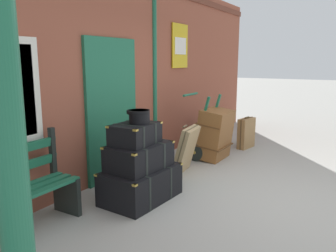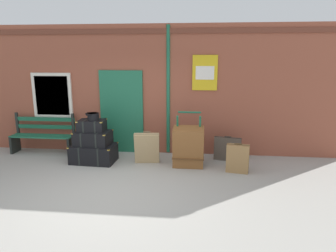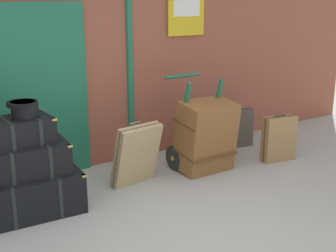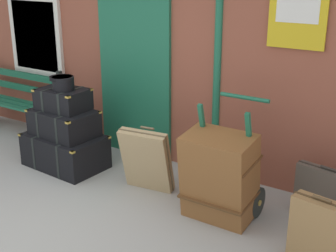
{
  "view_description": "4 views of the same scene",
  "coord_description": "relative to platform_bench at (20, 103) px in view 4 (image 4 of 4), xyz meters",
  "views": [
    {
      "loc": [
        -4.24,
        -0.85,
        1.78
      ],
      "look_at": [
        0.45,
        1.93,
        0.72
      ],
      "focal_mm": 36.45,
      "sensor_mm": 36.0,
      "label": 1
    },
    {
      "loc": [
        1.61,
        -5.04,
        2.45
      ],
      "look_at": [
        0.89,
        1.94,
        0.83
      ],
      "focal_mm": 32.57,
      "sensor_mm": 36.0,
      "label": 2
    },
    {
      "loc": [
        -2.03,
        -2.79,
        2.16
      ],
      "look_at": [
        0.88,
        1.6,
        0.65
      ],
      "focal_mm": 48.6,
      "sensor_mm": 36.0,
      "label": 3
    },
    {
      "loc": [
        3.26,
        -2.26,
        2.45
      ],
      "look_at": [
        0.53,
        1.89,
        0.71
      ],
      "focal_mm": 49.62,
      "sensor_mm": 36.0,
      "label": 4
    }
  ],
  "objects": [
    {
      "name": "brick_facade",
      "position": [
        2.34,
        0.44,
        1.15
      ],
      "size": [
        10.4,
        0.35,
        3.2
      ],
      "color": "brown",
      "rests_on": "ground"
    },
    {
      "name": "steamer_trunk_top",
      "position": [
        1.5,
        -0.52,
        0.43
      ],
      "size": [
        0.62,
        0.47,
        0.27
      ],
      "color": "black",
      "rests_on": "steamer_trunk_middle"
    },
    {
      "name": "suitcase_cream",
      "position": [
        4.66,
        -0.14,
        -0.16
      ],
      "size": [
        0.64,
        0.25,
        0.6
      ],
      "color": "#51473D",
      "rests_on": "ground"
    },
    {
      "name": "steamer_trunk_base",
      "position": [
        1.53,
        -0.58,
        -0.23
      ],
      "size": [
        1.05,
        0.71,
        0.43
      ],
      "color": "black",
      "rests_on": "ground"
    },
    {
      "name": "suitcase_beige",
      "position": [
        2.79,
        -0.57,
        -0.07
      ],
      "size": [
        0.6,
        0.39,
        0.77
      ],
      "color": "tan",
      "rests_on": "ground"
    },
    {
      "name": "large_brown_trunk",
      "position": [
        3.75,
        -0.66,
        0.02
      ],
      "size": [
        0.7,
        0.54,
        0.93
      ],
      "color": "brown",
      "rests_on": "ground"
    },
    {
      "name": "round_hatbox",
      "position": [
        1.55,
        -0.55,
        0.65
      ],
      "size": [
        0.3,
        0.28,
        0.17
      ],
      "color": "black",
      "rests_on": "steamer_trunk_top"
    },
    {
      "name": "porters_trolley",
      "position": [
        3.75,
        -0.48,
        -0.18
      ],
      "size": [
        0.71,
        0.69,
        1.18
      ],
      "color": "black",
      "rests_on": "ground"
    },
    {
      "name": "suitcase_brown",
      "position": [
        4.81,
        -0.9,
        -0.14
      ],
      "size": [
        0.49,
        0.24,
        0.66
      ],
      "color": "olive",
      "rests_on": "ground"
    },
    {
      "name": "steamer_trunk_middle",
      "position": [
        1.52,
        -0.56,
        0.14
      ],
      "size": [
        0.85,
        0.61,
        0.33
      ],
      "color": "black",
      "rests_on": "steamer_trunk_base"
    },
    {
      "name": "platform_bench",
      "position": [
        0.0,
        0.0,
        0.0
      ],
      "size": [
        1.6,
        0.43,
        1.01
      ],
      "color": "#1E6647",
      "rests_on": "ground"
    },
    {
      "name": "ground_plane",
      "position": [
        2.36,
        -2.16,
        -0.44
      ],
      "size": [
        60.0,
        60.0,
        0.0
      ],
      "primitive_type": "plane",
      "color": "#A3A099"
    }
  ]
}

